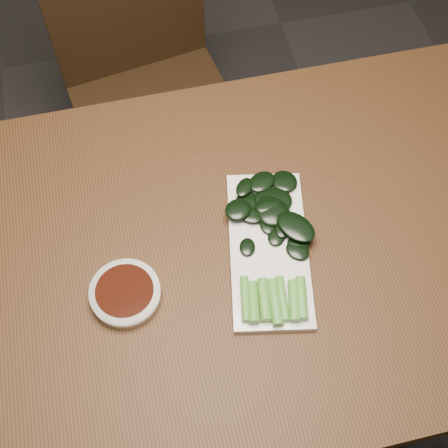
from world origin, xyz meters
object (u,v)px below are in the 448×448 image
at_px(serving_plate, 269,249).
at_px(gai_lan, 272,240).
at_px(chair_far, 148,84).
at_px(table, 216,267).
at_px(sauce_bowl, 125,293).

height_order(serving_plate, gai_lan, gai_lan).
bearing_deg(gai_lan, chair_far, 101.77).
xyz_separation_m(serving_plate, gai_lan, (0.01, 0.01, 0.02)).
bearing_deg(chair_far, serving_plate, -88.36).
xyz_separation_m(table, chair_far, (-0.04, 0.68, -0.19)).
relative_size(table, sauce_bowl, 11.23).
bearing_deg(chair_far, gai_lan, -87.71).
distance_m(chair_far, gai_lan, 0.76).
bearing_deg(chair_far, sauce_bowl, -109.74).
xyz_separation_m(chair_far, sauce_bowl, (-0.13, -0.73, 0.28)).
relative_size(table, serving_plate, 4.08).
xyz_separation_m(chair_far, gai_lan, (0.14, -0.69, 0.29)).
bearing_deg(serving_plate, gai_lan, 42.76).
distance_m(chair_far, sauce_bowl, 0.79).
height_order(chair_far, sauce_bowl, chair_far).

